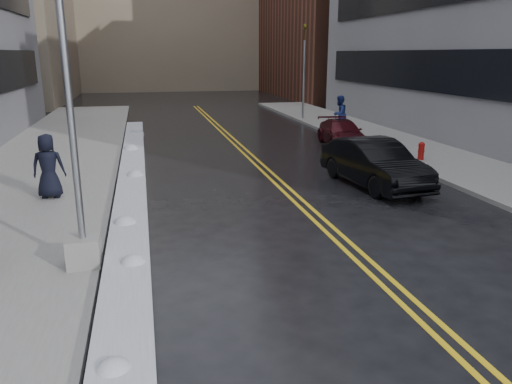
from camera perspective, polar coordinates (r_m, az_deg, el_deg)
ground at (r=9.29m, az=1.01°, el=-12.22°), size 160.00×160.00×0.00m
sidewalk_west at (r=18.85m, az=-23.98°, el=1.15°), size 5.50×50.00×0.15m
sidewalk_east at (r=22.02m, az=20.50°, el=3.42°), size 4.00×50.00×0.15m
lane_line_left at (r=18.99m, az=0.72°, el=2.39°), size 0.12×50.00×0.01m
lane_line_right at (r=19.06m, az=1.59°, el=2.44°), size 0.12×50.00×0.01m
snow_ridge at (r=16.52m, az=-14.02°, el=0.50°), size 0.90×30.00×0.34m
lamppost at (r=10.22m, az=-20.09°, el=4.50°), size 0.65×0.65×7.62m
fire_hydrant at (r=21.40m, az=18.37°, el=4.59°), size 0.26×0.26×0.73m
traffic_signal at (r=33.66m, az=5.50°, el=13.91°), size 0.16×0.20×6.00m
pedestrian_c at (r=16.01m, az=-22.66°, el=2.75°), size 0.96×0.65×1.92m
pedestrian_east at (r=27.68m, az=9.50°, el=8.76°), size 1.24×1.20×2.01m
car_black at (r=17.17m, az=13.35°, el=3.22°), size 2.20×4.93×1.57m
car_maroon at (r=24.66m, az=9.77°, el=6.67°), size 2.20×4.39×1.23m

